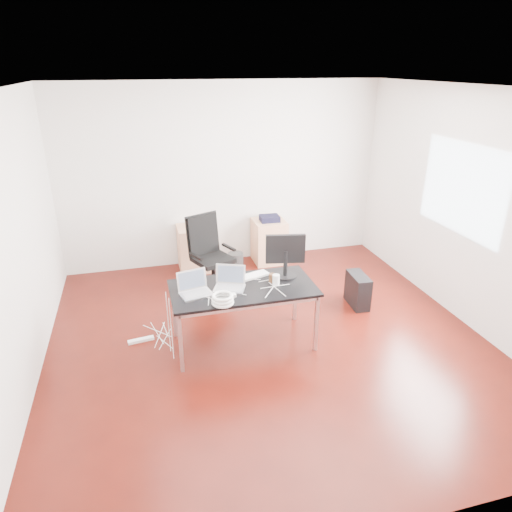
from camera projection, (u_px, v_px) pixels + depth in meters
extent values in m
plane|color=#390B06|center=(268.00, 340.00, 5.39)|extent=(5.00, 5.00, 0.00)
plane|color=silver|center=(271.00, 88.00, 4.29)|extent=(5.00, 5.00, 0.00)
plane|color=silver|center=(224.00, 176.00, 7.06)|extent=(5.00, 0.00, 5.00)
plane|color=silver|center=(393.00, 368.00, 2.62)|extent=(5.00, 0.00, 5.00)
plane|color=silver|center=(12.00, 251.00, 4.25)|extent=(0.00, 5.00, 5.00)
plane|color=silver|center=(470.00, 210.00, 5.43)|extent=(0.00, 5.00, 5.00)
plane|color=white|center=(461.00, 189.00, 5.53)|extent=(0.00, 1.50, 1.50)
cube|color=black|center=(243.00, 288.00, 5.05)|extent=(1.60, 0.80, 0.03)
cube|color=silver|center=(181.00, 343.00, 4.70)|extent=(0.04, 0.04, 0.70)
cube|color=silver|center=(174.00, 310.00, 5.33)|extent=(0.04, 0.04, 0.70)
cube|color=silver|center=(316.00, 323.00, 5.06)|extent=(0.04, 0.04, 0.70)
cube|color=silver|center=(295.00, 295.00, 5.68)|extent=(0.04, 0.04, 0.70)
cylinder|color=black|center=(214.00, 277.00, 6.42)|extent=(0.06, 0.06, 0.47)
cube|color=black|center=(213.00, 260.00, 6.32)|extent=(0.62, 0.61, 0.06)
cube|color=black|center=(204.00, 235.00, 6.36)|extent=(0.46, 0.27, 0.55)
cube|color=tan|center=(195.00, 248.00, 7.11)|extent=(0.50, 0.50, 0.70)
cube|color=tan|center=(269.00, 241.00, 7.39)|extent=(0.50, 0.50, 0.70)
cube|color=black|center=(358.00, 290.00, 6.08)|extent=(0.23, 0.46, 0.44)
cylinder|color=black|center=(236.00, 261.00, 7.16)|extent=(0.28, 0.28, 0.28)
cube|color=white|center=(141.00, 340.00, 5.35)|extent=(0.31, 0.10, 0.04)
cube|color=silver|center=(196.00, 294.00, 4.87)|extent=(0.37, 0.30, 0.01)
cube|color=silver|center=(192.00, 280.00, 4.92)|extent=(0.33, 0.12, 0.22)
cube|color=#475166|center=(192.00, 280.00, 4.91)|extent=(0.29, 0.10, 0.18)
cube|color=silver|center=(229.00, 289.00, 4.99)|extent=(0.39, 0.34, 0.01)
cube|color=silver|center=(231.00, 274.00, 5.05)|extent=(0.32, 0.17, 0.22)
cube|color=#475166|center=(231.00, 275.00, 5.05)|extent=(0.28, 0.14, 0.18)
cylinder|color=black|center=(285.00, 276.00, 5.29)|extent=(0.26, 0.26, 0.02)
cylinder|color=black|center=(285.00, 263.00, 5.23)|extent=(0.05, 0.05, 0.30)
cube|color=black|center=(285.00, 249.00, 5.17)|extent=(0.45, 0.14, 0.34)
cube|color=#475166|center=(285.00, 248.00, 5.20)|extent=(0.39, 0.08, 0.29)
cube|color=white|center=(251.00, 276.00, 5.27)|extent=(0.46, 0.27, 0.02)
cylinder|color=white|center=(276.00, 280.00, 5.07)|extent=(0.09, 0.09, 0.12)
cylinder|color=#55341D|center=(272.00, 278.00, 5.14)|extent=(0.09, 0.09, 0.10)
torus|color=white|center=(223.00, 302.00, 4.68)|extent=(0.24, 0.24, 0.04)
torus|color=white|center=(223.00, 299.00, 4.67)|extent=(0.23, 0.23, 0.04)
torus|color=white|center=(222.00, 296.00, 4.66)|extent=(0.22, 0.22, 0.04)
cube|color=white|center=(232.00, 295.00, 4.84)|extent=(0.07, 0.07, 0.03)
cube|color=#9E9E9E|center=(190.00, 222.00, 6.89)|extent=(0.10, 0.09, 0.18)
cube|color=black|center=(270.00, 218.00, 7.22)|extent=(0.31, 0.25, 0.09)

